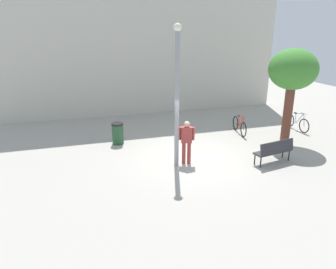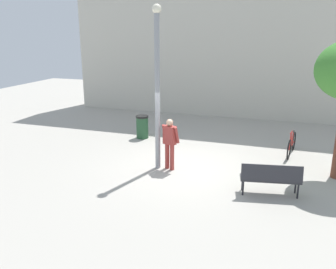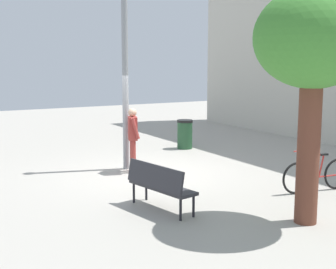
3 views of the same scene
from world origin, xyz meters
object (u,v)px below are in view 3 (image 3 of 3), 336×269
at_px(person_by_lamppost, 133,135).
at_px(plaza_tree, 313,44).
at_px(trash_bin, 185,134).
at_px(park_bench, 159,183).
at_px(bicycle_red, 317,175).
at_px(lamppost, 125,65).

bearing_deg(person_by_lamppost, plaza_tree, 10.82).
xyz_separation_m(plaza_tree, trash_bin, (-7.27, 1.96, -2.68)).
relative_size(park_bench, bicycle_red, 0.92).
distance_m(plaza_tree, trash_bin, 7.99).
distance_m(person_by_lamppost, park_bench, 3.36).
xyz_separation_m(person_by_lamppost, bicycle_red, (3.75, 2.70, -0.58)).
bearing_deg(park_bench, plaza_tree, 45.53).
xyz_separation_m(person_by_lamppost, plaza_tree, (5.10, 0.98, 2.19)).
bearing_deg(trash_bin, person_by_lamppost, -53.54).
height_order(plaza_tree, trash_bin, plaza_tree).
bearing_deg(trash_bin, plaza_tree, -15.06).
distance_m(lamppost, plaza_tree, 5.60).
xyz_separation_m(park_bench, bicycle_red, (0.56, 3.68, -0.16)).
distance_m(lamppost, trash_bin, 4.13).
distance_m(person_by_lamppost, trash_bin, 3.68).
bearing_deg(park_bench, trash_bin, 143.89).
height_order(bicycle_red, trash_bin, bicycle_red).
bearing_deg(plaza_tree, park_bench, -134.47).
relative_size(park_bench, plaza_tree, 0.40).
height_order(lamppost, plaza_tree, lamppost).
bearing_deg(lamppost, person_by_lamppost, 1.45).
relative_size(lamppost, park_bench, 3.06).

